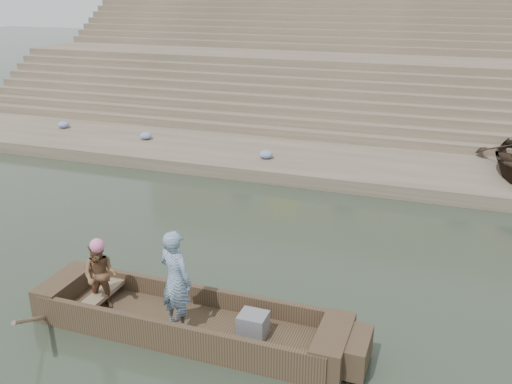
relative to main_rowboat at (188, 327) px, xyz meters
The scene contains 11 objects.
ground 1.83m from the main_rowboat, 92.02° to the left, with size 120.00×120.00×0.00m, color #2B3628.
lower_landing 9.83m from the main_rowboat, 90.38° to the left, with size 32.00×4.00×0.40m, color gray.
mid_landing 17.37m from the main_rowboat, 90.21° to the left, with size 32.00×3.00×2.80m, color gray.
upper_landing 24.45m from the main_rowboat, 90.15° to the left, with size 32.00×3.00×5.20m, color gray.
ghat_steps 19.09m from the main_rowboat, 90.19° to the left, with size 32.00×11.00×5.20m.
main_rowboat is the anchor object (origin of this frame).
rowboat_trim 0.29m from the main_rowboat, ahead, with size 6.04×2.63×1.95m.
standing_man 1.02m from the main_rowboat, 117.39° to the right, with size 0.65×0.43×1.78m, color navy.
rowing_man 1.82m from the main_rowboat, behind, with size 0.62×0.49×1.28m, color #216533.
television 1.23m from the main_rowboat, ahead, with size 0.46×0.42×0.40m.
cloth_bundles 10.02m from the main_rowboat, 94.26° to the left, with size 19.15×1.80×0.26m.
Camera 1 is at (4.00, -9.30, 5.70)m, focal length 39.40 mm.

